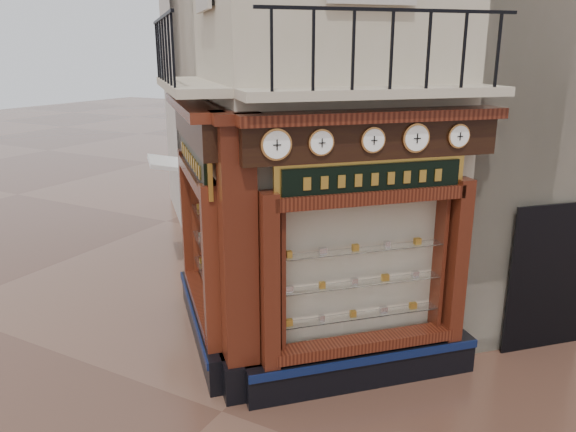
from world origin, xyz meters
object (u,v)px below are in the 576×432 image
Objects in this scene: corner_pilaster at (239,266)px; clock_b at (321,142)px; signboard_right at (373,178)px; awning at (174,273)px; clock_c at (373,140)px; clock_a at (276,145)px; clock_d at (416,138)px; signboard_left at (194,158)px; clock_e at (459,136)px.

corner_pilaster reaches higher than clock_b.
clock_b is at bearing -171.77° from signboard_right.
awning is at bearing 113.48° from signboard_right.
clock_c is at bearing -14.27° from corner_pilaster.
signboard_right is (5.25, -2.07, 3.10)m from awning.
clock_a is 1.44m from signboard_right.
clock_d is at bearing 0.00° from clock_c.
signboard_left is 2.92m from signboard_right.
clock_b reaches higher than signboard_left.
clock_b is at bearing 0.00° from clock_a.
clock_d is 6.99m from awning.
corner_pilaster reaches higher than signboard_left.
clock_c is 1.23m from clock_e.
awning is at bearing 122.82° from clock_e.
clock_a is at bearing -170.19° from awning.
signboard_left is (-3.82, -0.74, -0.52)m from clock_e.
clock_a is 1.21× the size of clock_e.
clock_a is 2.50m from clock_e.
clock_b reaches higher than signboard_right.
clock_c is (0.89, 0.89, 0.00)m from clock_a.
corner_pilaster is at bearing -174.13° from awning.
clock_c is 0.87× the size of clock_d.
clock_c is 0.15× the size of signboard_left.
corner_pilaster is at bearing 165.73° from clock_c.
corner_pilaster is 1.78m from clock_a.
corner_pilaster is 1.78× the size of signboard_left.
clock_c is 0.60m from clock_d.
clock_b is 1.03× the size of clock_e.
clock_d is (0.43, 0.43, -0.00)m from clock_c.
corner_pilaster is at bearing -169.75° from signboard_left.
clock_c is at bearing -180.00° from clock_e.
awning is at bearing 112.38° from clock_c.
clock_a is 0.20× the size of signboard_right.
clock_a reaches higher than clock_d.
clock_b reaches higher than clock_c.
signboard_right is at bearing -156.52° from awning.
signboard_right is (2.92, 0.00, 0.00)m from signboard_left.
signboard_left is (-1.46, 1.01, 1.15)m from corner_pilaster.
signboard_right is at bearing 57.07° from clock_c.
clock_a reaches higher than awning.
clock_c is at bearing -122.93° from signboard_right.
clock_b is at bearing -180.00° from clock_d.
clock_e is 1.28m from signboard_right.
clock_e is at bearing 0.00° from clock_a.
corner_pilaster is 1.99m from clock_b.
corner_pilaster is at bearing 134.16° from clock_a.
clock_c reaches higher than awning.
corner_pilaster is 12.42× the size of clock_e.
clock_a is 1.87m from clock_d.
clock_a is at bearing 180.00° from clock_c.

